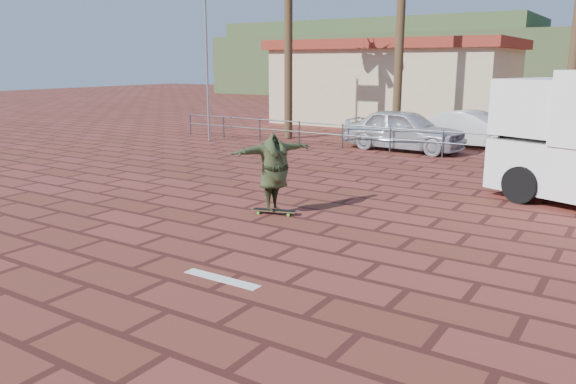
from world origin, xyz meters
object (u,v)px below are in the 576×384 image
(longboard, at_px, (274,211))
(skateboarder, at_px, (274,172))
(car_silver, at_px, (404,130))
(car_white, at_px, (474,129))

(longboard, xyz_separation_m, skateboarder, (0.00, 0.00, 0.89))
(car_silver, distance_m, car_white, 3.13)
(longboard, height_order, skateboarder, skateboarder)
(car_white, bearing_deg, car_silver, 150.95)
(longboard, bearing_deg, car_silver, 77.73)
(longboard, height_order, car_silver, car_silver)
(skateboarder, bearing_deg, longboard, 108.93)
(car_silver, bearing_deg, car_white, -37.19)
(skateboarder, bearing_deg, car_silver, 24.74)
(skateboarder, bearing_deg, car_white, 14.66)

